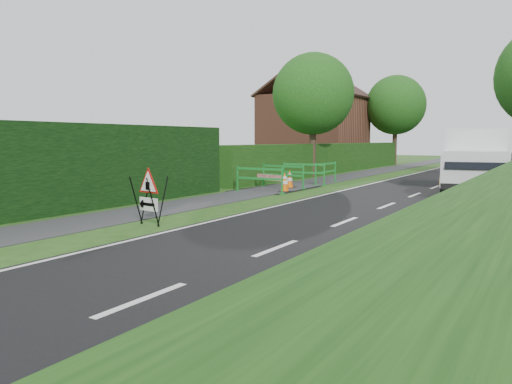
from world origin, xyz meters
The scene contains 19 objects.
ground centered at (0.00, 0.00, 0.00)m, with size 120.00×120.00×0.00m, color #234814.
road_surface centered at (2.50, 35.00, 0.00)m, with size 6.00×90.00×0.02m, color black.
footpath centered at (-3.00, 35.00, 0.01)m, with size 2.00×90.00×0.02m, color #2D2D30.
hedge_west_far centered at (-5.00, 22.00, 0.00)m, with size 1.00×24.00×1.80m, color #14380F.
house_west centered at (-10.00, 30.00, 2.90)m, with size 7.50×7.40×7.88m.
tree_nw centered at (-4.60, 18.00, 4.48)m, with size 4.40×4.40×6.70m.
tree_fw centered at (-4.60, 34.00, 4.83)m, with size 4.80×4.80×7.24m.
triangle_sign centered at (-1.31, 1.64, 0.81)m, with size 0.90×0.90×1.16m.
works_van centered at (4.25, 13.19, 1.29)m, with size 2.77×5.56×2.43m.
traffic_cone_0 centered at (4.78, 12.01, 0.39)m, with size 0.38×0.38×0.79m.
traffic_cone_2 centered at (4.91, 15.41, 0.39)m, with size 0.38×0.38×0.79m.
traffic_cone_3 centered at (-2.16, 10.14, 0.39)m, with size 0.38×0.38×0.79m.
traffic_cone_4 centered at (-2.69, 11.58, 0.39)m, with size 0.38×0.38×0.79m.
ped_barrier_0 centered at (-2.83, 9.31, 0.63)m, with size 2.06×0.38×1.00m.
ped_barrier_1 centered at (-2.98, 11.53, 0.63)m, with size 2.08×0.53×1.00m.
ped_barrier_2 centered at (-2.91, 13.39, 0.63)m, with size 2.07×0.41×1.00m.
ped_barrier_3 centered at (-2.26, 14.41, 0.63)m, with size 0.47×2.08×1.00m.
redwhite_plank centered at (-3.46, 11.18, 0.00)m, with size 1.50×0.04×0.25m, color red.
hatchback_car centered at (1.49, 27.15, 0.55)m, with size 1.29×3.21×1.09m, color silver.
Camera 1 is at (6.90, -7.00, 2.03)m, focal length 35.00 mm.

